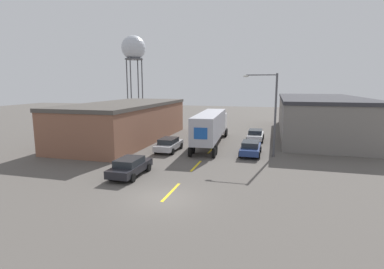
{
  "coord_description": "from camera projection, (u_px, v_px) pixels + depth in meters",
  "views": [
    {
      "loc": [
        6.37,
        -16.78,
        7.12
      ],
      "look_at": [
        -0.94,
        9.98,
        2.43
      ],
      "focal_mm": 28.0,
      "sensor_mm": 36.0,
      "label": 1
    }
  ],
  "objects": [
    {
      "name": "ground_plane",
      "position": [
        165.0,
        199.0,
        18.8
      ],
      "size": [
        160.0,
        160.0,
        0.0
      ],
      "primitive_type": "plane",
      "color": "#56514C"
    },
    {
      "name": "road_centerline",
      "position": [
        196.0,
        166.0,
        26.35
      ],
      "size": [
        0.2,
        16.94,
        0.01
      ],
      "color": "yellow",
      "rests_on": "ground_plane"
    },
    {
      "name": "warehouse_left",
      "position": [
        126.0,
        121.0,
        38.16
      ],
      "size": [
        8.93,
        21.41,
        4.79
      ],
      "color": "brown",
      "rests_on": "ground_plane"
    },
    {
      "name": "warehouse_right",
      "position": [
        319.0,
        116.0,
        42.25
      ],
      "size": [
        10.64,
        26.76,
        5.36
      ],
      "color": "slate",
      "rests_on": "ground_plane"
    },
    {
      "name": "semi_truck",
      "position": [
        211.0,
        125.0,
        35.25
      ],
      "size": [
        3.48,
        14.92,
        3.89
      ],
      "rotation": [
        0.0,
        0.0,
        0.06
      ],
      "color": "silver",
      "rests_on": "ground_plane"
    },
    {
      "name": "parked_car_right_far",
      "position": [
        255.0,
        135.0,
        37.96
      ],
      "size": [
        2.06,
        4.66,
        1.44
      ],
      "color": "silver",
      "rests_on": "ground_plane"
    },
    {
      "name": "parked_car_left_far",
      "position": [
        169.0,
        144.0,
        32.0
      ],
      "size": [
        2.06,
        4.66,
        1.44
      ],
      "color": "#B2B2B7",
      "rests_on": "ground_plane"
    },
    {
      "name": "parked_car_left_near",
      "position": [
        130.0,
        166.0,
        23.42
      ],
      "size": [
        2.06,
        4.66,
        1.44
      ],
      "color": "black",
      "rests_on": "ground_plane"
    },
    {
      "name": "parked_car_right_mid",
      "position": [
        251.0,
        148.0,
        30.25
      ],
      "size": [
        2.06,
        4.66,
        1.44
      ],
      "color": "navy",
      "rests_on": "ground_plane"
    },
    {
      "name": "water_tower",
      "position": [
        134.0,
        49.0,
        71.97
      ],
      "size": [
        5.78,
        5.78,
        18.61
      ],
      "color": "#47474C",
      "rests_on": "ground_plane"
    },
    {
      "name": "street_lamp",
      "position": [
        271.0,
        108.0,
        29.02
      ],
      "size": [
        3.31,
        0.32,
        8.14
      ],
      "color": "#4C4C51",
      "rests_on": "ground_plane"
    }
  ]
}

